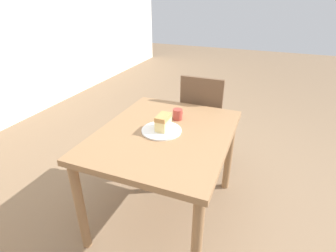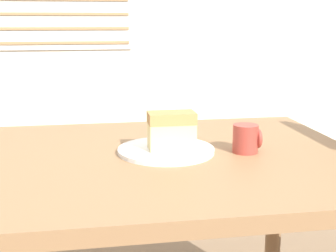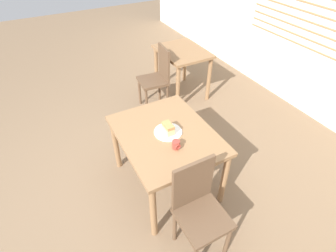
# 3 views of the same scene
# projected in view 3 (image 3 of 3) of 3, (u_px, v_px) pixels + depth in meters

# --- Properties ---
(ground_plane) EXTENTS (14.00, 14.00, 0.00)m
(ground_plane) POSITION_uv_depth(u_px,v_px,m) (121.00, 203.00, 2.74)
(ground_plane) COLOR #7A6047
(dining_table_near) EXTENTS (1.07, 0.86, 0.73)m
(dining_table_near) POSITION_uv_depth(u_px,v_px,m) (166.00, 141.00, 2.55)
(dining_table_near) COLOR olive
(dining_table_near) RESTS_ON ground_plane
(dining_table_far) EXTENTS (0.82, 0.65, 0.75)m
(dining_table_far) POSITION_uv_depth(u_px,v_px,m) (182.00, 59.00, 4.00)
(dining_table_far) COLOR olive
(dining_table_far) RESTS_ON ground_plane
(chair_near_window) EXTENTS (0.39, 0.39, 0.94)m
(chair_near_window) POSITION_uv_depth(u_px,v_px,m) (199.00, 208.00, 2.11)
(chair_near_window) COLOR brown
(chair_near_window) RESTS_ON ground_plane
(chair_far_corner) EXTENTS (0.42, 0.42, 0.94)m
(chair_far_corner) POSITION_uv_depth(u_px,v_px,m) (157.00, 77.00, 3.77)
(chair_far_corner) COLOR brown
(chair_far_corner) RESTS_ON ground_plane
(plate) EXTENTS (0.27, 0.27, 0.01)m
(plate) POSITION_uv_depth(u_px,v_px,m) (168.00, 132.00, 2.50)
(plate) COLOR white
(plate) RESTS_ON dining_table_near
(cake_slice) EXTENTS (0.13, 0.07, 0.10)m
(cake_slice) POSITION_uv_depth(u_px,v_px,m) (168.00, 128.00, 2.45)
(cake_slice) COLOR #E0C67F
(cake_slice) RESTS_ON plate
(coffee_mug) EXTENTS (0.08, 0.07, 0.08)m
(coffee_mug) POSITION_uv_depth(u_px,v_px,m) (176.00, 145.00, 2.31)
(coffee_mug) COLOR #9E382D
(coffee_mug) RESTS_ON dining_table_near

